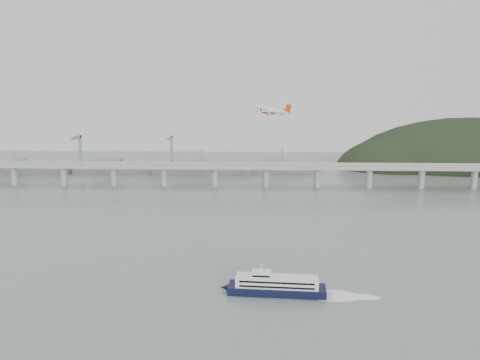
{
  "coord_description": "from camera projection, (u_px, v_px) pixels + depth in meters",
  "views": [
    {
      "loc": [
        10.7,
        -247.59,
        96.9
      ],
      "look_at": [
        0.0,
        55.0,
        36.0
      ],
      "focal_mm": 35.0,
      "sensor_mm": 36.0,
      "label": 1
    }
  ],
  "objects": [
    {
      "name": "bridge",
      "position": [
        244.0,
        169.0,
        454.56
      ],
      "size": [
        800.0,
        22.0,
        23.9
      ],
      "color": "gray",
      "rests_on": "ground"
    },
    {
      "name": "ferry",
      "position": [
        277.0,
        286.0,
        222.03
      ],
      "size": [
        76.26,
        16.31,
        14.38
      ],
      "rotation": [
        0.0,
        0.0,
        -0.07
      ],
      "color": "black",
      "rests_on": "ground"
    },
    {
      "name": "ground",
      "position": [
        237.0,
        262.0,
        262.05
      ],
      "size": [
        900.0,
        900.0,
        0.0
      ],
      "primitive_type": "plane",
      "color": "slate",
      "rests_on": "ground"
    },
    {
      "name": "airliner",
      "position": [
        271.0,
        110.0,
        332.14
      ],
      "size": [
        29.2,
        27.41,
        8.74
      ],
      "rotation": [
        0.05,
        -0.18,
        2.51
      ],
      "color": "white",
      "rests_on": "ground"
    },
    {
      "name": "distant_fleet",
      "position": [
        109.0,
        168.0,
        525.92
      ],
      "size": [
        453.0,
        60.9,
        40.0
      ],
      "color": "slate",
      "rests_on": "ground"
    },
    {
      "name": "headland",
      "position": [
        477.0,
        181.0,
        581.02
      ],
      "size": [
        365.0,
        155.0,
        156.0
      ],
      "color": "black",
      "rests_on": "ground"
    }
  ]
}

